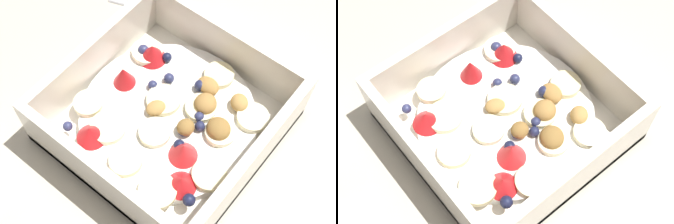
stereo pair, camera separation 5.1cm
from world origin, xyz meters
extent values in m
plane|color=beige|center=(0.00, 0.00, 0.00)|extent=(2.40, 2.40, 0.00)
cube|color=white|center=(-0.02, 0.01, 0.01)|extent=(0.21, 0.21, 0.01)
cube|color=white|center=(-0.02, -0.09, 0.03)|extent=(0.21, 0.01, 0.07)
cube|color=white|center=(-0.02, 0.11, 0.03)|extent=(0.21, 0.01, 0.07)
cube|color=white|center=(-0.12, 0.01, 0.03)|extent=(0.01, 0.19, 0.07)
cube|color=white|center=(0.08, 0.01, 0.03)|extent=(0.01, 0.19, 0.07)
cylinder|color=white|center=(-0.02, 0.01, 0.02)|extent=(0.19, 0.19, 0.01)
cylinder|color=#F7EFC6|center=(0.00, -0.04, 0.03)|extent=(0.04, 0.04, 0.01)
cylinder|color=beige|center=(-0.04, -0.06, 0.03)|extent=(0.04, 0.04, 0.01)
cylinder|color=beige|center=(0.06, 0.00, 0.03)|extent=(0.04, 0.04, 0.01)
cylinder|color=#F7EFC6|center=(-0.04, 0.01, 0.03)|extent=(0.04, 0.04, 0.01)
cylinder|color=#F4EAB7|center=(-0.01, 0.03, 0.03)|extent=(0.05, 0.05, 0.01)
cylinder|color=#F4EAB7|center=(-0.06, 0.09, 0.03)|extent=(0.04, 0.04, 0.01)
cylinder|color=#F7EFC6|center=(0.04, -0.06, 0.03)|extent=(0.04, 0.04, 0.01)
cylinder|color=beige|center=(-0.09, -0.03, 0.03)|extent=(0.05, 0.05, 0.01)
cylinder|color=#F4EAB7|center=(0.01, -0.01, 0.03)|extent=(0.05, 0.05, 0.01)
cylinder|color=#F7EFC6|center=(-0.07, 0.05, 0.03)|extent=(0.04, 0.04, 0.01)
cylinder|color=beige|center=(-0.08, 0.01, 0.03)|extent=(0.05, 0.05, 0.01)
cylinder|color=#F7EFC6|center=(0.03, 0.08, 0.03)|extent=(0.04, 0.04, 0.01)
cone|color=red|center=(-0.09, 0.06, 0.03)|extent=(0.04, 0.04, 0.02)
cone|color=red|center=(-0.07, -0.05, 0.03)|extent=(0.04, 0.04, 0.02)
cone|color=red|center=(-0.01, 0.08, 0.04)|extent=(0.03, 0.03, 0.02)
cone|color=red|center=(-0.04, -0.03, 0.03)|extent=(0.04, 0.04, 0.02)
cone|color=red|center=(0.03, 0.07, 0.03)|extent=(0.04, 0.04, 0.02)
sphere|color=navy|center=(0.03, 0.08, 0.03)|extent=(0.01, 0.01, 0.01)
sphere|color=#191E3D|center=(-0.08, -0.06, 0.03)|extent=(0.01, 0.01, 0.01)
sphere|color=navy|center=(-0.09, 0.08, 0.03)|extent=(0.01, 0.01, 0.01)
sphere|color=#23284C|center=(0.03, 0.01, 0.03)|extent=(0.01, 0.01, 0.01)
sphere|color=#191E3D|center=(-0.04, -0.02, 0.03)|extent=(0.01, 0.01, 0.01)
sphere|color=navy|center=(0.00, 0.05, 0.03)|extent=(0.01, 0.01, 0.01)
sphere|color=#191E3D|center=(0.04, 0.06, 0.03)|extent=(0.01, 0.01, 0.01)
sphere|color=#23284C|center=(-0.02, -0.01, 0.03)|extent=(0.01, 0.01, 0.01)
sphere|color=navy|center=(0.00, -0.02, 0.03)|extent=(0.01, 0.01, 0.01)
sphere|color=navy|center=(0.02, 0.04, 0.03)|extent=(0.01, 0.01, 0.01)
sphere|color=#23284C|center=(-0.01, -0.02, 0.03)|extent=(0.01, 0.01, 0.01)
ellipsoid|color=olive|center=(-0.02, -0.01, 0.03)|extent=(0.02, 0.02, 0.02)
ellipsoid|color=#AD7F42|center=(0.02, -0.01, 0.03)|extent=(0.03, 0.03, 0.02)
ellipsoid|color=tan|center=(0.04, -0.04, 0.03)|extent=(0.03, 0.03, 0.01)
ellipsoid|color=tan|center=(-0.02, 0.03, 0.03)|extent=(0.03, 0.02, 0.01)
ellipsoid|color=#AD7F42|center=(0.04, 0.00, 0.03)|extent=(0.02, 0.03, 0.01)
ellipsoid|color=olive|center=(0.00, -0.04, 0.03)|extent=(0.03, 0.03, 0.02)
ellipsoid|color=silver|center=(0.13, 0.04, 0.00)|extent=(0.05, 0.06, 0.01)
cylinder|color=silver|center=(0.10, 0.13, 0.00)|extent=(0.05, 0.12, 0.01)
camera|label=1|loc=(-0.22, -0.15, 0.48)|focal=53.40mm
camera|label=2|loc=(-0.18, -0.19, 0.48)|focal=53.40mm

